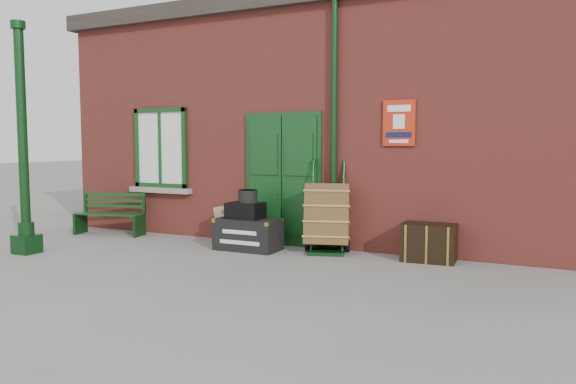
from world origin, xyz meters
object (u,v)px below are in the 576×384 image
Objects in this scene: bench at (111,213)px; dark_trunk at (429,242)px; porter_trolley at (327,217)px; houdini_trunk at (248,234)px.

dark_trunk is at bearing -9.29° from bench.
bench is 1.79× the size of dark_trunk.
dark_trunk is at bearing -17.12° from porter_trolley.
bench is at bearing 175.89° from houdini_trunk.
porter_trolley is at bearing -8.75° from bench.
porter_trolley is 1.87× the size of dark_trunk.
porter_trolley reaches higher than dark_trunk.
bench is at bearing 164.89° from porter_trolley.
porter_trolley is 1.64m from dark_trunk.
bench is 1.34× the size of houdini_trunk.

